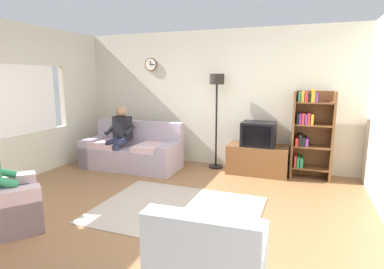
% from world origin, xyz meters
% --- Properties ---
extents(ground_plane, '(12.00, 12.00, 0.00)m').
position_xyz_m(ground_plane, '(0.00, 0.00, 0.00)').
color(ground_plane, '#8C603D').
extents(back_wall_assembly, '(6.20, 0.17, 2.70)m').
position_xyz_m(back_wall_assembly, '(-0.00, 2.66, 1.35)').
color(back_wall_assembly, beige).
rests_on(back_wall_assembly, ground_plane).
extents(couch, '(1.92, 0.91, 0.90)m').
position_xyz_m(couch, '(-1.39, 1.78, 0.31)').
color(couch, '#A899A8').
rests_on(couch, ground_plane).
extents(tv_stand, '(1.10, 0.56, 0.54)m').
position_xyz_m(tv_stand, '(1.02, 2.25, 0.27)').
color(tv_stand, brown).
rests_on(tv_stand, ground_plane).
extents(tv, '(0.60, 0.49, 0.44)m').
position_xyz_m(tv, '(1.02, 2.23, 0.76)').
color(tv, black).
rests_on(tv, tv_stand).
extents(bookshelf, '(0.68, 0.36, 1.58)m').
position_xyz_m(bookshelf, '(1.89, 2.32, 0.85)').
color(bookshelf, brown).
rests_on(bookshelf, ground_plane).
extents(floor_lamp, '(0.28, 0.28, 1.85)m').
position_xyz_m(floor_lamp, '(0.17, 2.35, 1.45)').
color(floor_lamp, black).
rests_on(floor_lamp, ground_plane).
extents(area_rug, '(2.20, 1.70, 0.01)m').
position_xyz_m(area_rug, '(0.25, 0.22, 0.01)').
color(area_rug, '#AD9E8E').
rests_on(area_rug, ground_plane).
extents(person_on_couch, '(0.52, 0.54, 1.24)m').
position_xyz_m(person_on_couch, '(-1.60, 1.67, 0.70)').
color(person_on_couch, black).
rests_on(person_on_couch, ground_plane).
extents(person_in_left_armchair, '(0.62, 0.64, 1.12)m').
position_xyz_m(person_in_left_armchair, '(-1.47, -0.97, 0.60)').
color(person_in_left_armchair, '#338C59').
rests_on(person_in_left_armchair, ground_plane).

